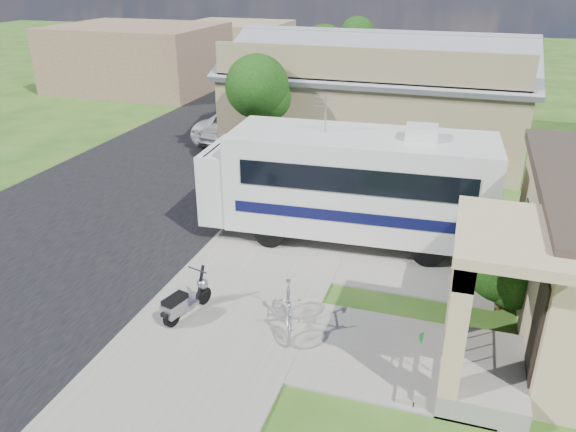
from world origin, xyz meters
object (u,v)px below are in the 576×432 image
(shrub, at_px, (510,256))
(pickup_truck, at_px, (247,123))
(scooter, at_px, (184,302))
(van, at_px, (288,88))
(motorhome, at_px, (349,182))
(bicycle, at_px, (289,311))
(garden_hose, at_px, (429,343))

(shrub, height_order, pickup_truck, shrub)
(scooter, xyz_separation_m, van, (-4.42, 21.57, 0.50))
(scooter, bearing_deg, motorhome, 77.96)
(scooter, xyz_separation_m, pickup_truck, (-4.03, 14.12, 0.32))
(scooter, bearing_deg, bicycle, 21.36)
(scooter, distance_m, garden_hose, 5.56)
(van, height_order, garden_hose, van)
(bicycle, xyz_separation_m, pickup_truck, (-6.47, 13.84, 0.25))
(motorhome, distance_m, pickup_truck, 11.13)
(shrub, xyz_separation_m, van, (-11.45, 18.82, -0.44))
(motorhome, xyz_separation_m, bicycle, (-0.23, -5.00, -1.28))
(motorhome, height_order, scooter, motorhome)
(motorhome, bearing_deg, scooter, -120.16)
(pickup_truck, distance_m, van, 7.47)
(scooter, height_order, van, van)
(van, bearing_deg, bicycle, -63.51)
(bicycle, distance_m, van, 22.37)
(garden_hose, bearing_deg, shrub, 54.17)
(pickup_truck, xyz_separation_m, garden_hose, (9.54, -13.46, -0.69))
(bicycle, height_order, pickup_truck, pickup_truck)
(shrub, distance_m, van, 22.03)
(scooter, bearing_deg, shrub, 36.19)
(motorhome, relative_size, van, 1.27)
(garden_hose, bearing_deg, scooter, -173.20)
(motorhome, height_order, van, motorhome)
(motorhome, xyz_separation_m, scooter, (-2.67, -5.29, -1.36))
(scooter, height_order, pickup_truck, pickup_truck)
(scooter, height_order, bicycle, scooter)
(pickup_truck, bearing_deg, scooter, 117.55)
(motorhome, bearing_deg, shrub, -33.56)
(motorhome, bearing_deg, garden_hose, -61.81)
(motorhome, height_order, shrub, motorhome)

